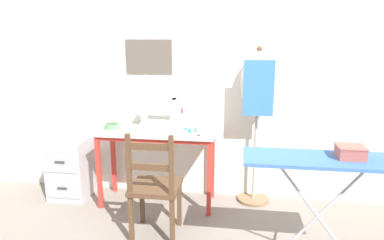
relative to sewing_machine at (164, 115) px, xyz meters
name	(u,v)px	position (x,y,z in m)	size (l,w,h in m)	color
ground_plane	(153,213)	(-0.07, -0.28, -0.91)	(14.00, 14.00, 0.00)	gray
wall_back	(162,75)	(-0.07, 0.25, 0.36)	(10.00, 0.07, 2.55)	silver
sewing_table	(157,141)	(-0.07, -0.06, -0.25)	(1.15, 0.47, 0.77)	silver
sewing_machine	(164,115)	(0.00, 0.00, 0.00)	(0.41, 0.16, 0.33)	white
fabric_bowl	(112,126)	(-0.52, -0.05, -0.12)	(0.15, 0.15, 0.05)	#56895B
scissors	(200,136)	(0.38, -0.20, -0.14)	(0.09, 0.12, 0.01)	silver
thread_spool_near_machine	(186,129)	(0.22, -0.02, -0.13)	(0.04, 0.04, 0.03)	#2875C1
thread_spool_mid_table	(190,130)	(0.27, -0.09, -0.12)	(0.04, 0.04, 0.04)	#2875C1
thread_spool_far_edge	(196,130)	(0.32, -0.07, -0.12)	(0.03, 0.03, 0.04)	green
wooden_chair	(155,187)	(0.05, -0.64, -0.47)	(0.40, 0.38, 0.93)	#513823
filing_cabinet	(72,167)	(-1.01, 0.00, -0.59)	(0.39, 0.47, 0.63)	#B7B7BC
dress_form	(258,91)	(0.90, 0.13, 0.23)	(0.34, 0.32, 1.58)	#846647
ironing_board	(322,164)	(1.30, -0.90, -0.11)	(1.07, 0.36, 0.86)	#3D6BAD
storage_box	(350,152)	(1.48, -0.87, -0.02)	(0.18, 0.17, 0.09)	#AD564C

